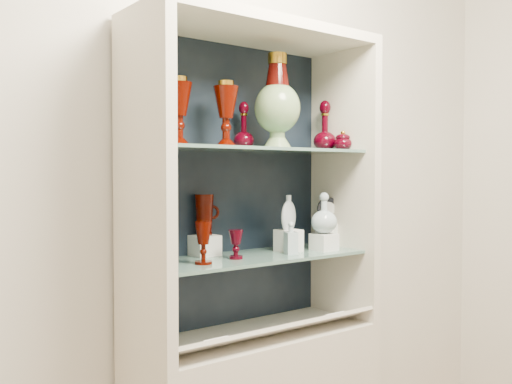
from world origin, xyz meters
TOP-DOWN VIEW (x-y plane):
  - wall_back at (0.00, 1.75)m, footprint 3.50×0.02m
  - cabinet_back_panel at (0.00, 1.72)m, footprint 0.98×0.02m
  - cabinet_side_left at (-0.48, 1.53)m, footprint 0.04×0.40m
  - cabinet_side_right at (0.48, 1.53)m, footprint 0.04×0.40m
  - cabinet_top_cap at (0.00, 1.53)m, footprint 1.00×0.40m
  - shelf_lower at (0.00, 1.55)m, footprint 0.92×0.34m
  - shelf_upper at (0.00, 1.55)m, footprint 0.92×0.34m
  - label_ledge at (0.00, 1.42)m, footprint 0.92×0.17m
  - label_card_0 at (-0.28, 1.42)m, footprint 0.10×0.06m
  - label_card_1 at (0.29, 1.42)m, footprint 0.10×0.06m
  - pedestal_lamp_left at (-0.30, 1.60)m, footprint 0.12×0.12m
  - pedestal_lamp_right at (-0.12, 1.56)m, footprint 0.10×0.10m
  - enamel_urn at (0.11, 1.53)m, footprint 0.24×0.24m
  - ruby_decanter_a at (0.02, 1.64)m, footprint 0.09×0.09m
  - ruby_decanter_b at (0.42, 1.58)m, footprint 0.13×0.13m
  - lidded_bowl at (0.44, 1.49)m, footprint 0.09×0.09m
  - cobalt_goblet at (-0.41, 1.51)m, footprint 0.08×0.08m
  - ruby_goblet_tall at (-0.27, 1.49)m, footprint 0.07×0.07m
  - ruby_goblet_small at (-0.10, 1.52)m, footprint 0.06×0.06m
  - riser_ruby_pitcher at (-0.15, 1.67)m, footprint 0.10×0.10m
  - ruby_pitcher at (-0.15, 1.67)m, footprint 0.13×0.09m
  - clear_square_bottle at (0.14, 1.49)m, footprint 0.06×0.06m
  - riser_flat_flask at (0.19, 1.55)m, footprint 0.09×0.09m
  - flat_flask at (0.19, 1.55)m, footprint 0.11×0.08m
  - riser_clear_round_decanter at (0.32, 1.49)m, footprint 0.09×0.09m
  - clear_round_decanter at (0.32, 1.49)m, footprint 0.14×0.14m
  - riser_cameo_medallion at (0.44, 1.58)m, footprint 0.08×0.08m
  - cameo_medallion at (0.44, 1.58)m, footprint 0.11×0.08m

SIDE VIEW (x-z plane):
  - label_ledge at x=0.00m, z-range 0.74..0.82m
  - label_card_0 at x=-0.28m, z-range 0.78..0.81m
  - label_card_1 at x=0.29m, z-range 0.78..0.81m
  - shelf_lower at x=0.00m, z-range 1.04..1.05m
  - riser_clear_round_decanter at x=0.32m, z-range 1.05..1.12m
  - riser_ruby_pitcher at x=-0.15m, z-range 1.05..1.13m
  - riser_flat_flask at x=0.19m, z-range 1.05..1.14m
  - riser_cameo_medallion at x=0.44m, z-range 1.05..1.15m
  - ruby_goblet_small at x=-0.10m, z-range 1.05..1.16m
  - clear_square_bottle at x=0.14m, z-range 1.05..1.18m
  - ruby_goblet_tall at x=-0.27m, z-range 1.05..1.20m
  - cobalt_goblet at x=-0.41m, z-range 1.05..1.22m
  - clear_round_decanter at x=0.32m, z-range 1.12..1.28m
  - cameo_medallion at x=0.44m, z-range 1.15..1.27m
  - ruby_pitcher at x=-0.15m, z-range 1.13..1.29m
  - flat_flask at x=0.19m, z-range 1.14..1.29m
  - cabinet_back_panel at x=0.00m, z-range 0.75..1.90m
  - cabinet_side_left at x=-0.48m, z-range 0.75..1.90m
  - cabinet_side_right at x=0.48m, z-range 0.75..1.90m
  - wall_back at x=0.00m, z-range 0.00..2.80m
  - shelf_upper at x=0.00m, z-range 1.46..1.47m
  - lidded_bowl at x=0.44m, z-range 1.47..1.56m
  - ruby_decanter_a at x=0.02m, z-range 1.47..1.68m
  - ruby_decanter_b at x=0.42m, z-range 1.47..1.70m
  - pedestal_lamp_right at x=-0.12m, z-range 1.47..1.72m
  - pedestal_lamp_left at x=-0.30m, z-range 1.47..1.72m
  - enamel_urn at x=0.11m, z-range 1.47..1.85m
  - cabinet_top_cap at x=0.00m, z-range 1.90..1.94m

